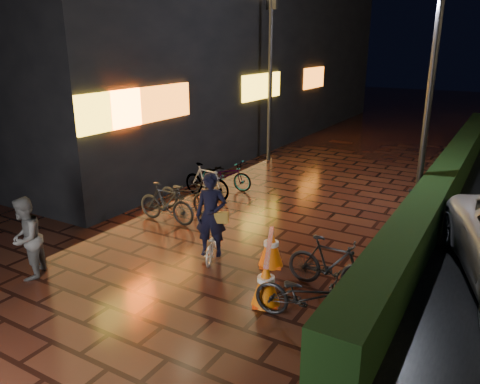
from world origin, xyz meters
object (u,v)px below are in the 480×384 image
Objects in this scene: cyclist at (212,228)px; cart_assembly at (422,209)px; traffic_barrier at (269,264)px; bystander_person at (26,238)px.

cart_assembly is at bearing 47.77° from cyclist.
cart_assembly is at bearing 64.53° from traffic_barrier.
traffic_barrier is at bearing 87.27° from bystander_person.
traffic_barrier is 4.36m from cart_assembly.
cyclist reaches higher than cart_assembly.
bystander_person reaches higher than cart_assembly.
bystander_person is 0.86× the size of cyclist.
traffic_barrier is at bearing -12.44° from cyclist.
cyclist is at bearing 103.18° from bystander_person.
cart_assembly is (1.87, 3.93, 0.15)m from traffic_barrier.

